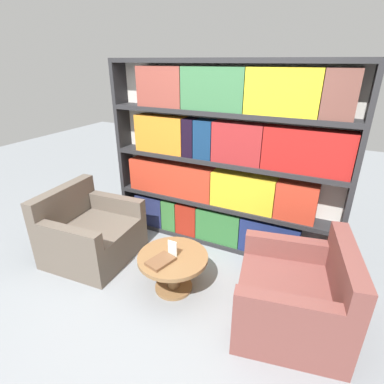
{
  "coord_description": "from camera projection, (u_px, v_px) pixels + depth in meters",
  "views": [
    {
      "loc": [
        1.15,
        -1.75,
        2.15
      ],
      "look_at": [
        -0.09,
        0.75,
        0.91
      ],
      "focal_mm": 28.0,
      "sensor_mm": 36.0,
      "label": 1
    }
  ],
  "objects": [
    {
      "name": "bookshelf",
      "position": [
        223.0,
        161.0,
        3.43
      ],
      "size": [
        2.76,
        0.3,
        2.17
      ],
      "color": "silver",
      "rests_on": "ground_plane"
    },
    {
      "name": "armchair_right",
      "position": [
        295.0,
        297.0,
        2.57
      ],
      "size": [
        1.05,
        1.09,
        0.82
      ],
      "rotation": [
        0.0,
        0.0,
        -1.38
      ],
      "color": "brown",
      "rests_on": "ground_plane"
    },
    {
      "name": "armchair_left",
      "position": [
        90.0,
        234.0,
        3.5
      ],
      "size": [
        0.95,
        1.0,
        0.82
      ],
      "rotation": [
        0.0,
        0.0,
        1.65
      ],
      "color": "brown",
      "rests_on": "ground_plane"
    },
    {
      "name": "ground_plane",
      "position": [
        165.0,
        313.0,
        2.77
      ],
      "size": [
        14.0,
        14.0,
        0.0
      ],
      "primitive_type": "plane",
      "color": "gray"
    },
    {
      "name": "stray_book",
      "position": [
        161.0,
        261.0,
        2.81
      ],
      "size": [
        0.23,
        0.29,
        0.03
      ],
      "color": "brown",
      "rests_on": "coffee_table"
    },
    {
      "name": "table_sign",
      "position": [
        173.0,
        250.0,
        2.89
      ],
      "size": [
        0.09,
        0.06,
        0.17
      ],
      "color": "black",
      "rests_on": "coffee_table"
    },
    {
      "name": "coffee_table",
      "position": [
        173.0,
        265.0,
        2.96
      ],
      "size": [
        0.69,
        0.69,
        0.4
      ],
      "color": "brown",
      "rests_on": "ground_plane"
    }
  ]
}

